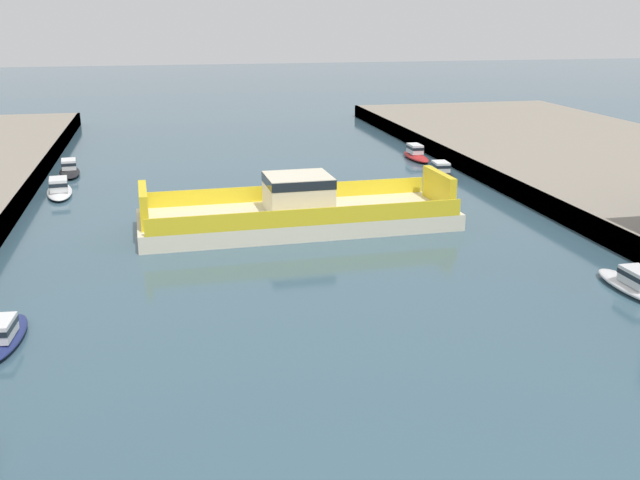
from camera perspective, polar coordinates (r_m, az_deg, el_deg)
chain_ferry at (r=49.27m, az=-1.69°, el=2.20°), size 21.34×7.63×3.61m
moored_boat_near_left at (r=35.14m, az=-23.44°, el=-6.76°), size 1.96×5.39×1.25m
moored_boat_near_right at (r=61.77m, az=-19.61°, el=3.77°), size 2.57×6.31×1.44m
moored_boat_mid_right at (r=73.33m, az=7.45°, el=6.65°), size 1.69×5.66×1.46m
moored_boat_far_left at (r=69.46m, az=-18.90°, el=5.23°), size 2.31×5.63×1.34m
moored_boat_far_right at (r=41.34m, az=23.22°, el=-3.11°), size 1.75×5.53×1.36m
moored_boat_upstream_a at (r=65.41m, az=9.41°, el=5.24°), size 2.11×5.29×1.37m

